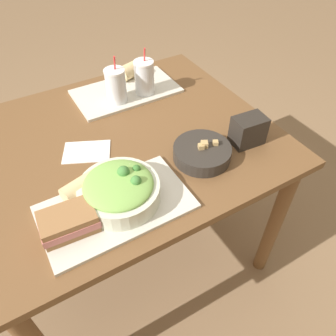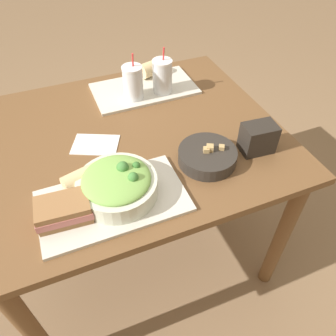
{
  "view_description": "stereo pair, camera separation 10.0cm",
  "coord_description": "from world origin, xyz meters",
  "px_view_note": "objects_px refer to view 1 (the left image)",
  "views": [
    {
      "loc": [
        -0.32,
        -0.9,
        1.53
      ],
      "look_at": [
        0.04,
        -0.29,
        0.82
      ],
      "focal_mm": 35.0,
      "sensor_mm": 36.0,
      "label": 1
    },
    {
      "loc": [
        -0.23,
        -0.94,
        1.53
      ],
      "look_at": [
        0.04,
        -0.29,
        0.82
      ],
      "focal_mm": 35.0,
      "sensor_mm": 36.0,
      "label": 2
    }
  ],
  "objects_px": {
    "soup_bowl": "(202,152)",
    "chip_bag": "(248,131)",
    "salad_bowl": "(119,189)",
    "baguette_near": "(84,187)",
    "sandwich_near": "(68,222)",
    "baguette_far": "(130,71)",
    "drink_cup_dark": "(116,87)",
    "drink_cup_red": "(144,78)",
    "napkin_folded": "(87,152)"
  },
  "relations": [
    {
      "from": "soup_bowl",
      "to": "chip_bag",
      "type": "bearing_deg",
      "value": -3.46
    },
    {
      "from": "salad_bowl",
      "to": "baguette_near",
      "type": "bearing_deg",
      "value": 140.99
    },
    {
      "from": "sandwich_near",
      "to": "baguette_far",
      "type": "bearing_deg",
      "value": 57.04
    },
    {
      "from": "baguette_near",
      "to": "baguette_far",
      "type": "relative_size",
      "value": 1.32
    },
    {
      "from": "soup_bowl",
      "to": "drink_cup_dark",
      "type": "distance_m",
      "value": 0.48
    },
    {
      "from": "salad_bowl",
      "to": "baguette_near",
      "type": "height_order",
      "value": "salad_bowl"
    },
    {
      "from": "sandwich_near",
      "to": "baguette_far",
      "type": "xyz_separation_m",
      "value": [
        0.51,
        0.67,
        0.0
      ]
    },
    {
      "from": "baguette_near",
      "to": "drink_cup_red",
      "type": "height_order",
      "value": "drink_cup_red"
    },
    {
      "from": "baguette_far",
      "to": "drink_cup_red",
      "type": "height_order",
      "value": "drink_cup_red"
    },
    {
      "from": "drink_cup_red",
      "to": "napkin_folded",
      "type": "xyz_separation_m",
      "value": [
        -0.35,
        -0.23,
        -0.08
      ]
    },
    {
      "from": "drink_cup_red",
      "to": "chip_bag",
      "type": "xyz_separation_m",
      "value": [
        0.17,
        -0.47,
        -0.03
      ]
    },
    {
      "from": "drink_cup_dark",
      "to": "salad_bowl",
      "type": "bearing_deg",
      "value": -113.12
    },
    {
      "from": "baguette_near",
      "to": "drink_cup_red",
      "type": "bearing_deg",
      "value": -60.4
    },
    {
      "from": "salad_bowl",
      "to": "soup_bowl",
      "type": "relative_size",
      "value": 1.22
    },
    {
      "from": "salad_bowl",
      "to": "drink_cup_dark",
      "type": "xyz_separation_m",
      "value": [
        0.21,
        0.5,
        0.02
      ]
    },
    {
      "from": "salad_bowl",
      "to": "chip_bag",
      "type": "xyz_separation_m",
      "value": [
        0.51,
        0.02,
        -0.0
      ]
    },
    {
      "from": "baguette_near",
      "to": "napkin_folded",
      "type": "height_order",
      "value": "baguette_near"
    },
    {
      "from": "baguette_near",
      "to": "salad_bowl",
      "type": "bearing_deg",
      "value": -144.36
    },
    {
      "from": "soup_bowl",
      "to": "chip_bag",
      "type": "distance_m",
      "value": 0.19
    },
    {
      "from": "napkin_folded",
      "to": "salad_bowl",
      "type": "bearing_deg",
      "value": -87.37
    },
    {
      "from": "drink_cup_red",
      "to": "chip_bag",
      "type": "height_order",
      "value": "drink_cup_red"
    },
    {
      "from": "baguette_far",
      "to": "soup_bowl",
      "type": "bearing_deg",
      "value": 161.51
    },
    {
      "from": "baguette_far",
      "to": "napkin_folded",
      "type": "bearing_deg",
      "value": 119.79
    },
    {
      "from": "sandwich_near",
      "to": "chip_bag",
      "type": "xyz_separation_m",
      "value": [
        0.68,
        0.05,
        0.01
      ]
    },
    {
      "from": "chip_bag",
      "to": "sandwich_near",
      "type": "bearing_deg",
      "value": -170.47
    },
    {
      "from": "salad_bowl",
      "to": "sandwich_near",
      "type": "distance_m",
      "value": 0.17
    },
    {
      "from": "salad_bowl",
      "to": "napkin_folded",
      "type": "height_order",
      "value": "salad_bowl"
    },
    {
      "from": "baguette_far",
      "to": "chip_bag",
      "type": "relative_size",
      "value": 0.89
    },
    {
      "from": "napkin_folded",
      "to": "soup_bowl",
      "type": "bearing_deg",
      "value": -34.52
    },
    {
      "from": "baguette_near",
      "to": "chip_bag",
      "type": "bearing_deg",
      "value": -109.68
    },
    {
      "from": "baguette_near",
      "to": "baguette_far",
      "type": "xyz_separation_m",
      "value": [
        0.42,
        0.57,
        0.0
      ]
    },
    {
      "from": "drink_cup_dark",
      "to": "chip_bag",
      "type": "distance_m",
      "value": 0.56
    },
    {
      "from": "baguette_near",
      "to": "chip_bag",
      "type": "relative_size",
      "value": 1.18
    },
    {
      "from": "sandwich_near",
      "to": "chip_bag",
      "type": "height_order",
      "value": "chip_bag"
    },
    {
      "from": "sandwich_near",
      "to": "drink_cup_red",
      "type": "height_order",
      "value": "drink_cup_red"
    },
    {
      "from": "baguette_near",
      "to": "chip_bag",
      "type": "height_order",
      "value": "chip_bag"
    },
    {
      "from": "drink_cup_dark",
      "to": "napkin_folded",
      "type": "bearing_deg",
      "value": -134.33
    },
    {
      "from": "baguette_near",
      "to": "baguette_far",
      "type": "bearing_deg",
      "value": -51.94
    },
    {
      "from": "sandwich_near",
      "to": "baguette_far",
      "type": "height_order",
      "value": "baguette_far"
    },
    {
      "from": "sandwich_near",
      "to": "baguette_near",
      "type": "bearing_deg",
      "value": 54.87
    },
    {
      "from": "baguette_far",
      "to": "drink_cup_red",
      "type": "distance_m",
      "value": 0.15
    },
    {
      "from": "sandwich_near",
      "to": "napkin_folded",
      "type": "xyz_separation_m",
      "value": [
        0.15,
        0.3,
        -0.04
      ]
    },
    {
      "from": "salad_bowl",
      "to": "sandwich_near",
      "type": "bearing_deg",
      "value": -169.7
    },
    {
      "from": "sandwich_near",
      "to": "drink_cup_red",
      "type": "xyz_separation_m",
      "value": [
        0.51,
        0.53,
        0.03
      ]
    },
    {
      "from": "soup_bowl",
      "to": "napkin_folded",
      "type": "distance_m",
      "value": 0.41
    },
    {
      "from": "chip_bag",
      "to": "drink_cup_red",
      "type": "bearing_deg",
      "value": 114.94
    },
    {
      "from": "soup_bowl",
      "to": "napkin_folded",
      "type": "relative_size",
      "value": 1.02
    },
    {
      "from": "salad_bowl",
      "to": "baguette_far",
      "type": "distance_m",
      "value": 0.73
    },
    {
      "from": "baguette_near",
      "to": "drink_cup_red",
      "type": "distance_m",
      "value": 0.6
    },
    {
      "from": "soup_bowl",
      "to": "drink_cup_red",
      "type": "distance_m",
      "value": 0.46
    }
  ]
}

